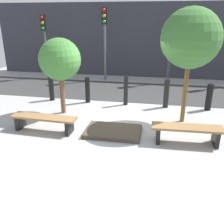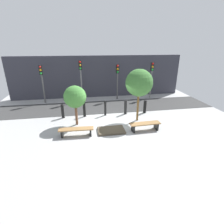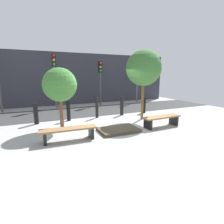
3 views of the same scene
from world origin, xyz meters
TOP-DOWN VIEW (x-y plane):
  - ground_plane at (0.00, 0.00)m, footprint 18.00×18.00m
  - road_strip at (0.00, 3.56)m, footprint 18.00×3.18m
  - building_facade at (0.00, 6.82)m, footprint 16.20×0.50m
  - bench_left at (-2.01, -1.05)m, footprint 1.95×0.53m
  - bench_right at (2.01, -1.05)m, footprint 1.86×0.56m
  - planter_bed at (0.00, -0.85)m, footprint 1.58×1.05m
  - tree_behind_left_bench at (-2.01, 0.46)m, footprint 1.37×1.37m
  - tree_behind_right_bench at (2.01, 0.46)m, footprint 1.73×1.73m
  - bollard_far_left at (-2.99, 1.71)m, footprint 0.20×0.20m
  - bollard_left at (-1.50, 1.71)m, footprint 0.18×0.18m
  - bollard_center at (0.00, 1.71)m, footprint 0.16×0.16m
  - bollard_right at (1.50, 1.71)m, footprint 0.19×0.19m
  - bollard_far_right at (2.99, 1.71)m, footprint 0.22×0.22m
  - traffic_light_west at (-4.85, 5.43)m, footprint 0.28×0.27m
  - traffic_light_mid_west at (-1.62, 5.43)m, footprint 0.28×0.27m
  - traffic_light_mid_east at (1.62, 5.43)m, footprint 0.28×0.27m
  - traffic_light_east at (4.85, 5.43)m, footprint 0.28×0.27m

SIDE VIEW (x-z plane):
  - ground_plane at x=0.00m, z-range 0.00..0.00m
  - road_strip at x=0.00m, z-range 0.00..0.01m
  - planter_bed at x=0.00m, z-range 0.00..0.12m
  - bench_left at x=-2.01m, z-range 0.10..0.56m
  - bench_right at x=2.01m, z-range 0.11..0.58m
  - bollard_far_right at x=2.99m, z-range 0.00..0.95m
  - bollard_far_left at x=-2.99m, z-range 0.00..0.98m
  - bollard_left at x=-1.50m, z-range 0.00..0.99m
  - bollard_right at x=1.50m, z-range 0.00..1.04m
  - bollard_center at x=0.00m, z-range 0.00..1.10m
  - tree_behind_left_bench at x=-2.01m, z-range 0.57..3.11m
  - building_facade at x=0.00m, z-range 0.00..3.88m
  - traffic_light_mid_east at x=1.62m, z-range 0.63..3.83m
  - traffic_light_west at x=-4.85m, z-range 0.64..3.89m
  - traffic_light_east at x=4.85m, z-range 0.65..3.98m
  - traffic_light_mid_west at x=-1.62m, z-range 0.69..4.27m
  - tree_behind_right_bench at x=2.01m, z-range 0.84..4.28m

